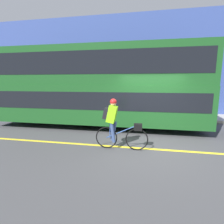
{
  "coord_description": "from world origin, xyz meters",
  "views": [
    {
      "loc": [
        -0.23,
        -5.76,
        2.19
      ],
      "look_at": [
        -1.52,
        0.96,
        1.02
      ],
      "focal_mm": 28.0,
      "sensor_mm": 36.0,
      "label": 1
    }
  ],
  "objects": [
    {
      "name": "ground_plane",
      "position": [
        0.0,
        0.0,
        0.0
      ],
      "size": [
        80.0,
        80.0,
        0.0
      ],
      "primitive_type": "plane",
      "color": "#424244"
    },
    {
      "name": "cyclist_on_bike",
      "position": [
        -1.14,
        -0.31,
        0.9
      ],
      "size": [
        1.73,
        0.32,
        1.68
      ],
      "color": "black",
      "rests_on": "ground_plane"
    },
    {
      "name": "road_center_line",
      "position": [
        0.0,
        -0.12,
        0.0
      ],
      "size": [
        50.0,
        0.14,
        0.01
      ],
      "primitive_type": "cube",
      "color": "yellow",
      "rests_on": "ground_plane"
    },
    {
      "name": "trash_bin",
      "position": [
        -0.85,
        5.24,
        0.67
      ],
      "size": [
        0.59,
        0.59,
        1.04
      ],
      "color": "#262628",
      "rests_on": "sidewalk_curb"
    },
    {
      "name": "building_facade",
      "position": [
        0.0,
        6.57,
        3.32
      ],
      "size": [
        60.0,
        0.3,
        6.63
      ],
      "color": "#33478C",
      "rests_on": "ground_plane"
    },
    {
      "name": "bus",
      "position": [
        -2.55,
        2.51,
        2.1
      ],
      "size": [
        10.02,
        2.44,
        3.77
      ],
      "color": "black",
      "rests_on": "ground_plane"
    },
    {
      "name": "sidewalk_curb",
      "position": [
        0.0,
        5.35,
        0.07
      ],
      "size": [
        60.0,
        2.14,
        0.15
      ],
      "color": "#A8A399",
      "rests_on": "ground_plane"
    }
  ]
}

